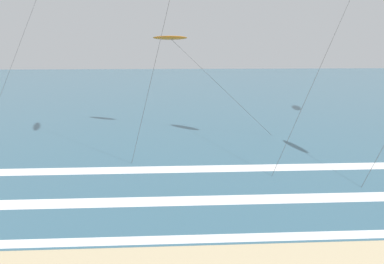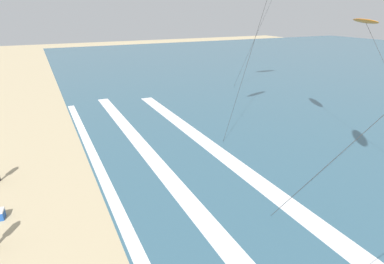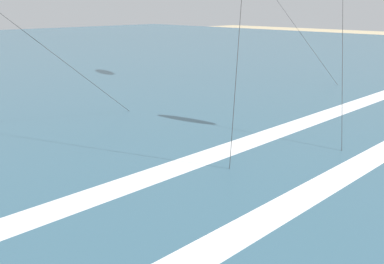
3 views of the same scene
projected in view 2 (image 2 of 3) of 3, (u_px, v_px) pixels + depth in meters
name	position (u px, v px, depth m)	size (l,w,h in m)	color
wave_foam_shoreline	(124.00, 223.00, 13.53)	(38.75, 0.55, 0.01)	white
wave_foam_mid_break	(198.00, 213.00, 14.17)	(42.49, 0.96, 0.01)	white
wave_foam_outer_break	(270.00, 191.00, 15.88)	(39.39, 1.08, 0.01)	white
kite_orange_high_left	(365.00, 22.00, 20.69)	(9.82, 3.91, 7.90)	orange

